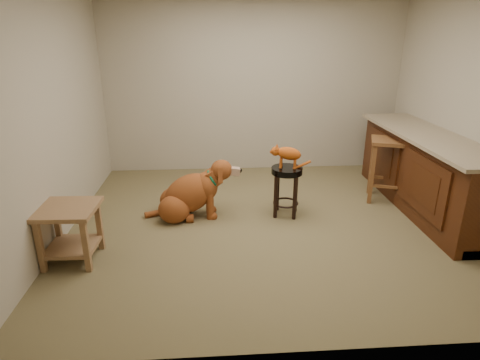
{
  "coord_description": "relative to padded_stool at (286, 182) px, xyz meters",
  "views": [
    {
      "loc": [
        -0.64,
        -4.15,
        2.07
      ],
      "look_at": [
        -0.33,
        0.22,
        0.45
      ],
      "focal_mm": 30.0,
      "sensor_mm": 36.0,
      "label": 1
    }
  ],
  "objects": [
    {
      "name": "wood_stool",
      "position": [
        1.36,
        0.37,
        0.0
      ],
      "size": [
        0.56,
        0.56,
        0.81
      ],
      "rotation": [
        0.0,
        0.0,
        -0.35
      ],
      "color": "brown",
      "rests_on": "ground"
    },
    {
      "name": "room_shell",
      "position": [
        -0.21,
        -0.21,
        1.25
      ],
      "size": [
        4.54,
        4.04,
        2.62
      ],
      "color": "#A89F87",
      "rests_on": "ground"
    },
    {
      "name": "floor",
      "position": [
        -0.21,
        -0.21,
        -0.42
      ],
      "size": [
        4.5,
        4.0,
        0.01
      ],
      "primitive_type": "cube",
      "color": "brown",
      "rests_on": "ground"
    },
    {
      "name": "cabinet_run",
      "position": [
        1.73,
        0.09,
        0.02
      ],
      "size": [
        0.7,
        2.56,
        0.94
      ],
      "color": "#45200C",
      "rests_on": "ground"
    },
    {
      "name": "padded_stool",
      "position": [
        0.0,
        0.0,
        0.0
      ],
      "size": [
        0.37,
        0.37,
        0.59
      ],
      "rotation": [
        0.0,
        0.0,
        -0.26
      ],
      "color": "black",
      "rests_on": "ground"
    },
    {
      "name": "golden_retriever",
      "position": [
        -1.13,
        0.03,
        -0.15
      ],
      "size": [
        1.17,
        0.58,
        0.74
      ],
      "rotation": [
        0.0,
        0.0,
        0.04
      ],
      "color": "brown",
      "rests_on": "ground"
    },
    {
      "name": "side_table",
      "position": [
        -2.21,
        -0.87,
        -0.06
      ],
      "size": [
        0.55,
        0.55,
        0.55
      ],
      "rotation": [
        0.0,
        0.0,
        -0.03
      ],
      "color": "brown",
      "rests_on": "ground"
    },
    {
      "name": "tabby_kitten",
      "position": [
        -0.01,
        0.0,
        0.34
      ],
      "size": [
        0.49,
        0.21,
        0.3
      ],
      "rotation": [
        0.0,
        0.0,
        -0.26
      ],
      "color": "#A34310",
      "rests_on": "padded_stool"
    }
  ]
}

